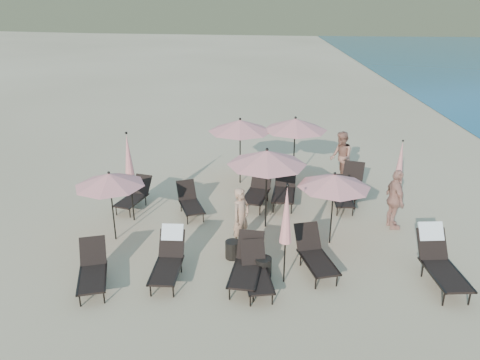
{
  "coord_description": "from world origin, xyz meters",
  "views": [
    {
      "loc": [
        -0.84,
        -9.79,
        6.35
      ],
      "look_at": [
        -1.19,
        3.5,
        1.1
      ],
      "focal_mm": 35.0,
      "sensor_mm": 36.0,
      "label": 1
    }
  ],
  "objects_px": {
    "lounger_10": "(350,184)",
    "umbrella_closed_0": "(286,216)",
    "lounger_1": "(169,257)",
    "lounger_11": "(342,195)",
    "lounger_4": "(315,254)",
    "lounger_5": "(440,260)",
    "side_table_1": "(263,267)",
    "lounger_2": "(256,271)",
    "lounger_0": "(92,269)",
    "beachgoer_a": "(241,217)",
    "beachgoer_c": "(395,199)",
    "umbrella_closed_1": "(400,162)",
    "beachgoer_b": "(341,157)",
    "lounger_9": "(284,188)",
    "umbrella_closed_2": "(129,160)",
    "side_table_0": "(233,250)",
    "umbrella_open_3": "(240,126)",
    "umbrella_open_2": "(334,181)",
    "lounger_7": "(190,201)",
    "lounger_8": "(258,190)",
    "lounger_3": "(247,264)",
    "umbrella_open_1": "(267,158)",
    "umbrella_open_0": "(109,180)",
    "umbrella_open_4": "(295,124)"
  },
  "relations": [
    {
      "from": "lounger_1",
      "to": "lounger_2",
      "type": "height_order",
      "value": "lounger_1"
    },
    {
      "from": "lounger_8",
      "to": "umbrella_open_3",
      "type": "distance_m",
      "value": 2.55
    },
    {
      "from": "lounger_9",
      "to": "umbrella_open_1",
      "type": "bearing_deg",
      "value": -103.17
    },
    {
      "from": "lounger_10",
      "to": "lounger_11",
      "type": "distance_m",
      "value": 0.78
    },
    {
      "from": "umbrella_closed_1",
      "to": "beachgoer_b",
      "type": "xyz_separation_m",
      "value": [
        -1.37,
        2.32,
        -0.66
      ]
    },
    {
      "from": "side_table_1",
      "to": "lounger_2",
      "type": "bearing_deg",
      "value": -111.22
    },
    {
      "from": "lounger_3",
      "to": "umbrella_open_3",
      "type": "xyz_separation_m",
      "value": [
        -0.33,
        6.31,
        1.68
      ]
    },
    {
      "from": "umbrella_open_1",
      "to": "beachgoer_b",
      "type": "relative_size",
      "value": 1.3
    },
    {
      "from": "lounger_7",
      "to": "beachgoer_a",
      "type": "xyz_separation_m",
      "value": [
        1.64,
        -1.91,
        0.41
      ]
    },
    {
      "from": "beachgoer_a",
      "to": "lounger_8",
      "type": "bearing_deg",
      "value": 27.76
    },
    {
      "from": "umbrella_open_2",
      "to": "beachgoer_a",
      "type": "bearing_deg",
      "value": -176.66
    },
    {
      "from": "lounger_9",
      "to": "side_table_0",
      "type": "relative_size",
      "value": 3.99
    },
    {
      "from": "lounger_10",
      "to": "beachgoer_b",
      "type": "xyz_separation_m",
      "value": [
        -0.09,
        1.51,
        0.44
      ]
    },
    {
      "from": "lounger_10",
      "to": "side_table_0",
      "type": "relative_size",
      "value": 4.16
    },
    {
      "from": "umbrella_closed_2",
      "to": "lounger_9",
      "type": "bearing_deg",
      "value": 17.3
    },
    {
      "from": "lounger_4",
      "to": "lounger_5",
      "type": "xyz_separation_m",
      "value": [
        2.88,
        -0.39,
        0.12
      ]
    },
    {
      "from": "lounger_11",
      "to": "beachgoer_a",
      "type": "distance_m",
      "value": 4.1
    },
    {
      "from": "lounger_0",
      "to": "umbrella_closed_2",
      "type": "height_order",
      "value": "umbrella_closed_2"
    },
    {
      "from": "lounger_3",
      "to": "lounger_4",
      "type": "bearing_deg",
      "value": 26.08
    },
    {
      "from": "umbrella_closed_2",
      "to": "lounger_3",
      "type": "bearing_deg",
      "value": -42.35
    },
    {
      "from": "beachgoer_c",
      "to": "lounger_8",
      "type": "bearing_deg",
      "value": 60.81
    },
    {
      "from": "lounger_7",
      "to": "beachgoer_c",
      "type": "distance_m",
      "value": 6.11
    },
    {
      "from": "lounger_8",
      "to": "lounger_10",
      "type": "bearing_deg",
      "value": 23.68
    },
    {
      "from": "umbrella_open_3",
      "to": "umbrella_open_2",
      "type": "bearing_deg",
      "value": -59.6
    },
    {
      "from": "beachgoer_b",
      "to": "beachgoer_c",
      "type": "bearing_deg",
      "value": 9.73
    },
    {
      "from": "lounger_10",
      "to": "umbrella_closed_0",
      "type": "height_order",
      "value": "umbrella_closed_0"
    },
    {
      "from": "lounger_3",
      "to": "umbrella_open_4",
      "type": "distance_m",
      "value": 6.85
    },
    {
      "from": "beachgoer_a",
      "to": "beachgoer_c",
      "type": "distance_m",
      "value": 4.54
    },
    {
      "from": "lounger_9",
      "to": "umbrella_open_3",
      "type": "distance_m",
      "value": 2.8
    },
    {
      "from": "lounger_2",
      "to": "umbrella_closed_2",
      "type": "distance_m",
      "value": 5.23
    },
    {
      "from": "lounger_5",
      "to": "lounger_10",
      "type": "xyz_separation_m",
      "value": [
        -1.16,
        4.86,
        -0.07
      ]
    },
    {
      "from": "lounger_9",
      "to": "umbrella_closed_1",
      "type": "distance_m",
      "value": 3.7
    },
    {
      "from": "beachgoer_b",
      "to": "lounger_1",
      "type": "bearing_deg",
      "value": -43.81
    },
    {
      "from": "lounger_1",
      "to": "lounger_11",
      "type": "relative_size",
      "value": 1.13
    },
    {
      "from": "umbrella_open_1",
      "to": "umbrella_closed_1",
      "type": "relative_size",
      "value": 1.06
    },
    {
      "from": "lounger_4",
      "to": "lounger_5",
      "type": "relative_size",
      "value": 0.91
    },
    {
      "from": "lounger_0",
      "to": "lounger_5",
      "type": "relative_size",
      "value": 0.89
    },
    {
      "from": "lounger_4",
      "to": "beachgoer_a",
      "type": "xyz_separation_m",
      "value": [
        -1.84,
        1.23,
        0.38
      ]
    },
    {
      "from": "umbrella_closed_2",
      "to": "umbrella_open_3",
      "type": "bearing_deg",
      "value": 44.99
    },
    {
      "from": "lounger_10",
      "to": "umbrella_open_2",
      "type": "relative_size",
      "value": 0.94
    },
    {
      "from": "lounger_2",
      "to": "lounger_10",
      "type": "xyz_separation_m",
      "value": [
        3.17,
        5.23,
        0.07
      ]
    },
    {
      "from": "lounger_4",
      "to": "lounger_7",
      "type": "relative_size",
      "value": 1.08
    },
    {
      "from": "lounger_10",
      "to": "side_table_1",
      "type": "distance_m",
      "value": 5.65
    },
    {
      "from": "side_table_0",
      "to": "lounger_1",
      "type": "bearing_deg",
      "value": -149.92
    },
    {
      "from": "umbrella_open_0",
      "to": "umbrella_closed_2",
      "type": "xyz_separation_m",
      "value": [
        0.23,
        1.21,
        0.14
      ]
    },
    {
      "from": "lounger_3",
      "to": "side_table_1",
      "type": "distance_m",
      "value": 0.49
    },
    {
      "from": "lounger_10",
      "to": "umbrella_closed_2",
      "type": "relative_size",
      "value": 0.71
    },
    {
      "from": "beachgoer_a",
      "to": "lounger_1",
      "type": "bearing_deg",
      "value": 170.44
    },
    {
      "from": "lounger_7",
      "to": "beachgoer_a",
      "type": "distance_m",
      "value": 2.55
    },
    {
      "from": "lounger_11",
      "to": "umbrella_closed_2",
      "type": "height_order",
      "value": "umbrella_closed_2"
    }
  ]
}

